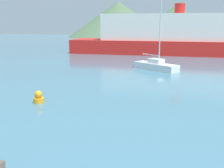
{
  "coord_description": "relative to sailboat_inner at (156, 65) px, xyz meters",
  "views": [
    {
      "loc": [
        2.37,
        -3.77,
        5.13
      ],
      "look_at": [
        -0.76,
        14.0,
        1.2
      ],
      "focal_mm": 45.0,
      "sensor_mm": 36.0,
      "label": 1
    }
  ],
  "objects": [
    {
      "name": "sailboat_inner",
      "position": [
        0.0,
        0.0,
        0.0
      ],
      "size": [
        5.17,
        4.59,
        7.71
      ],
      "rotation": [
        0.0,
        0.0,
        -0.68
      ],
      "color": "white",
      "rests_on": "ground_plane"
    },
    {
      "name": "ferry_distant",
      "position": [
        3.23,
        16.73,
        2.42
      ],
      "size": [
        36.43,
        9.02,
        8.23
      ],
      "rotation": [
        0.0,
        0.0,
        -0.06
      ],
      "color": "red",
      "rests_on": "ground_plane"
    },
    {
      "name": "buoy_marker",
      "position": [
        -7.3,
        -14.82,
        -0.17
      ],
      "size": [
        0.7,
        0.7,
        0.8
      ],
      "color": "orange",
      "rests_on": "ground_plane"
    },
    {
      "name": "hill_west",
      "position": [
        -15.97,
        76.87,
        6.06
      ],
      "size": [
        38.29,
        38.29,
        13.1
      ],
      "color": "#4C6647",
      "rests_on": "ground_plane"
    },
    {
      "name": "hill_central",
      "position": [
        5.51,
        74.9,
        5.29
      ],
      "size": [
        31.43,
        31.43,
        11.58
      ],
      "color": "#476B42",
      "rests_on": "ground_plane"
    }
  ]
}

